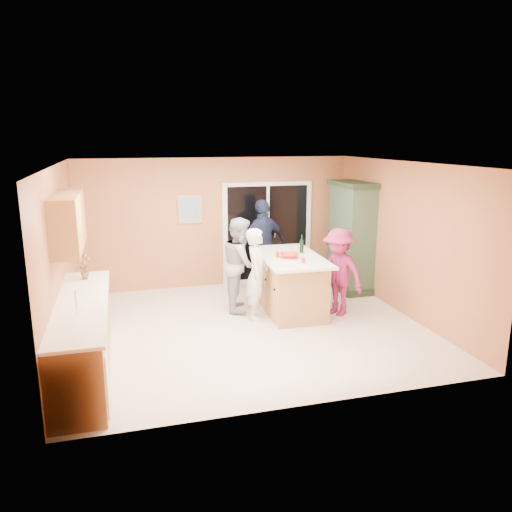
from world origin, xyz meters
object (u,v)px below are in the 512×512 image
object	(u,v)px
green_hutch	(351,238)
woman_grey	(241,264)
woman_white	(257,274)
woman_magenta	(338,272)
kitchen_island	(290,285)
woman_navy	(263,245)

from	to	relation	value
green_hutch	woman_grey	bearing A→B (deg)	-166.20
green_hutch	woman_grey	distance (m)	2.48
woman_white	woman_grey	size ratio (longest dim) A/B	0.94
woman_grey	woman_magenta	size ratio (longest dim) A/B	1.10
kitchen_island	woman_navy	bearing A→B (deg)	96.07
woman_navy	woman_magenta	size ratio (longest dim) A/B	1.21
kitchen_island	woman_white	world-z (taller)	woman_white
woman_magenta	green_hutch	bearing A→B (deg)	116.86
woman_navy	woman_magenta	xyz separation A→B (m)	(0.82, -1.75, -0.16)
woman_white	woman_grey	bearing A→B (deg)	39.53
woman_grey	kitchen_island	bearing A→B (deg)	-98.40
woman_magenta	woman_white	bearing A→B (deg)	-127.41
woman_navy	woman_magenta	distance (m)	1.94
kitchen_island	woman_navy	size ratio (longest dim) A/B	1.06
woman_magenta	kitchen_island	bearing A→B (deg)	-147.66
woman_navy	woman_grey	bearing A→B (deg)	33.67
green_hutch	woman_white	distance (m)	2.51
woman_grey	woman_magenta	world-z (taller)	woman_grey
kitchen_island	woman_grey	bearing A→B (deg)	161.24
woman_white	woman_navy	xyz separation A→B (m)	(0.56, 1.56, 0.14)
green_hutch	woman_grey	world-z (taller)	green_hutch
woman_grey	woman_navy	distance (m)	1.27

